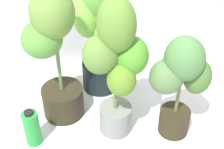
% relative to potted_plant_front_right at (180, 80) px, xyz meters
% --- Properties ---
extents(ground_plane, '(8.00, 8.00, 0.00)m').
position_rel_potted_plant_front_right_xyz_m(ground_plane, '(-0.28, 0.07, -0.40)').
color(ground_plane, silver).
rests_on(ground_plane, ground).
extents(potted_plant_front_right, '(0.38, 0.30, 0.66)m').
position_rel_potted_plant_front_right_xyz_m(potted_plant_front_right, '(0.00, 0.00, 0.00)').
color(potted_plant_front_right, '#2E2617').
rests_on(potted_plant_front_right, ground).
extents(potted_plant_back_left, '(0.37, 0.32, 0.87)m').
position_rel_potted_plant_front_right_xyz_m(potted_plant_back_left, '(-0.59, 0.42, 0.07)').
color(potted_plant_back_left, black).
rests_on(potted_plant_back_left, ground).
extents(potted_plant_center, '(0.41, 0.31, 0.88)m').
position_rel_potted_plant_front_right_xyz_m(potted_plant_center, '(-0.32, 0.14, 0.11)').
color(potted_plant_center, gray).
rests_on(potted_plant_center, ground).
extents(potted_plant_back_center, '(0.36, 0.32, 0.92)m').
position_rel_potted_plant_front_right_xyz_m(potted_plant_back_center, '(-0.25, 0.58, 0.10)').
color(potted_plant_back_center, black).
rests_on(potted_plant_back_center, ground).
extents(nutrient_bottle, '(0.09, 0.09, 0.25)m').
position_rel_potted_plant_front_right_xyz_m(nutrient_bottle, '(-0.81, 0.24, -0.28)').
color(nutrient_bottle, green).
rests_on(nutrient_bottle, ground).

